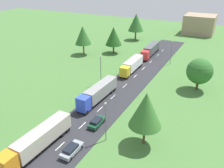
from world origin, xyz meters
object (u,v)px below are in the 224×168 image
car_third (97,122)px  tree_oak (146,110)px  truck_lead (38,140)px  truck_fourth (151,50)px  lamppost_second (106,120)px  tree_birch (83,35)px  lamppost_fourth (171,51)px  truck_second (98,92)px  car_second (72,150)px  truck_third (132,65)px  tree_ash (200,71)px  distant_building (199,24)px  lamppost_third (101,68)px  tree_maple (136,22)px  tree_elm (114,36)px

car_third → tree_oak: tree_oak is taller
truck_lead → tree_oak: tree_oak is taller
truck_fourth → lamppost_second: size_ratio=1.91×
tree_oak → car_third: bearing=175.4°
car_third → tree_birch: bearing=126.8°
car_third → lamppost_fourth: bearing=84.5°
truck_second → car_second: 17.97m
truck_third → tree_ash: 19.72m
tree_ash → tree_birch: bearing=165.7°
tree_oak → distant_building: 88.89m
truck_second → car_second: size_ratio=3.11×
truck_third → lamppost_third: bearing=-108.6°
tree_oak → tree_ash: bearing=79.8°
truck_lead → car_second: size_ratio=3.23×
truck_second → lamppost_second: lamppost_second is taller
distant_building → truck_fourth: bearing=-102.8°
lamppost_third → tree_ash: bearing=19.7°
car_second → truck_second: bearing=106.4°
distant_building → truck_second: bearing=-96.9°
truck_third → lamppost_second: 32.51m
tree_maple → tree_birch: bearing=-107.7°
lamppost_third → tree_maple: 47.22m
car_second → distant_building: distant_building is taller
tree_birch → tree_oak: bearing=-44.9°
truck_lead → tree_maple: (-12.88, 73.43, 5.40)m
truck_second → tree_birch: tree_birch is taller
truck_lead → tree_ash: size_ratio=1.76×
car_third → tree_ash: bearing=59.9°
truck_second → tree_maple: 56.16m
tree_ash → truck_third: bearing=170.2°
tree_maple → distant_building: (22.65, 24.97, -3.13)m
tree_elm → tree_ash: 36.38m
tree_oak → tree_elm: size_ratio=1.04×
truck_second → tree_ash: bearing=40.5°
car_third → tree_elm: bearing=113.0°
tree_elm → tree_ash: bearing=-27.5°
truck_lead → car_third: 11.63m
truck_lead → tree_birch: tree_birch is taller
truck_lead → distant_building: distant_building is taller
truck_fourth → car_second: (5.13, -54.05, -1.33)m
truck_lead → distant_building: bearing=84.3°
car_third → tree_elm: tree_elm is taller
truck_fourth → tree_oak: (14.63, -46.25, 4.66)m
car_second → tree_elm: bearing=109.8°
car_second → lamppost_fourth: bearing=85.9°
lamppost_fourth → car_third: bearing=-95.5°
truck_second → lamppost_third: lamppost_third is taller
car_second → car_third: size_ratio=1.04×
truck_second → truck_lead: bearing=-90.5°
lamppost_fourth → tree_ash: bearing=-53.8°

